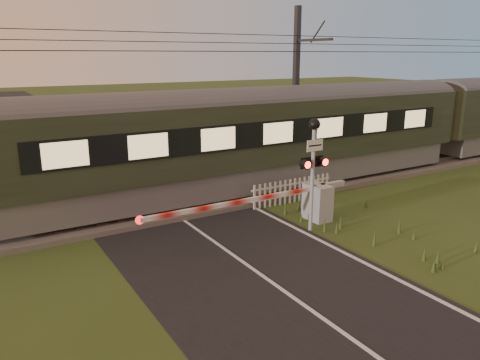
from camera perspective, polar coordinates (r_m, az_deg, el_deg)
ground at (r=11.91m, az=3.07°, el=-11.89°), size 160.00×160.00×0.00m
road at (r=11.74m, az=3.80°, el=-12.26°), size 6.00×140.00×0.03m
track_bed at (r=17.24m, az=-9.11°, el=-3.13°), size 140.00×3.40×0.39m
overhead_wires at (r=16.40m, az=-9.96°, el=16.01°), size 120.00×0.62×0.62m
train at (r=25.80m, az=22.39°, el=6.87°), size 41.46×2.86×3.86m
boom_gate at (r=15.65m, az=8.50°, el=-2.62°), size 7.38×0.94×1.25m
crossing_signal at (r=14.39m, az=8.93°, el=3.04°), size 0.90×0.36×3.55m
picket_fence at (r=17.59m, az=6.39°, el=-1.30°), size 3.59×0.08×0.92m
catenary_mast at (r=22.19m, az=6.91°, el=11.07°), size 0.24×2.47×7.49m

